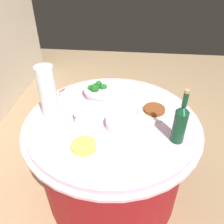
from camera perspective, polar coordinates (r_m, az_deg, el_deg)
The scene contains 11 objects.
ground_plane at distance 2.05m, azimuth 0.00°, elevation -18.12°, with size 6.00×6.00×0.00m, color #9E7F5B.
buffet_table at distance 1.76m, azimuth 0.00°, elevation -10.97°, with size 1.16×1.16×0.74m.
broccoli_bowl at distance 1.73m, azimuth -2.44°, elevation 5.19°, with size 0.28×0.28×0.11m.
plate_stack at distance 1.43m, azimuth 2.70°, elevation -2.57°, with size 0.21×0.21×0.06m.
wine_bottle at distance 1.32m, azimuth 16.33°, elevation -2.53°, with size 0.07×0.07×0.34m.
decorative_fruit_vase at distance 1.52m, azimuth -15.39°, elevation 4.53°, with size 0.11×0.11×0.34m.
serving_tongs at distance 1.26m, azimuth 7.95°, elevation -11.13°, with size 0.14×0.15×0.01m.
food_plate_fried_egg at distance 1.30m, azimuth -6.89°, elevation -8.56°, with size 0.22×0.22×0.04m.
food_plate_stir_fry at distance 1.58m, azimuth 10.25°, elevation 0.35°, with size 0.22×0.22×0.04m.
label_placard_front at distance 1.49m, azimuth -9.01°, elevation -1.20°, with size 0.05×0.02×0.05m.
label_placard_mid at distance 1.77m, azimuth -12.03°, elevation 4.87°, with size 0.05×0.03×0.05m.
Camera 1 is at (-1.19, -0.12, 1.66)m, focal length 37.41 mm.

